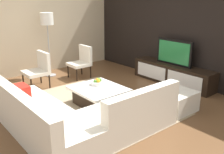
{
  "coord_description": "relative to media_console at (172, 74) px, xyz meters",
  "views": [
    {
      "loc": [
        3.88,
        -2.84,
        2.18
      ],
      "look_at": [
        -0.05,
        0.42,
        0.56
      ],
      "focal_mm": 41.37,
      "sensor_mm": 36.0,
      "label": 1
    }
  ],
  "objects": [
    {
      "name": "ground_plane",
      "position": [
        0.0,
        -2.4,
        -0.25
      ],
      "size": [
        14.0,
        14.0,
        0.0
      ],
      "primitive_type": "plane",
      "color": "brown"
    },
    {
      "name": "feature_wall_back",
      "position": [
        0.0,
        0.3,
        1.15
      ],
      "size": [
        6.4,
        0.12,
        2.8
      ],
      "primitive_type": "cube",
      "color": "black",
      "rests_on": "ground"
    },
    {
      "name": "side_wall_left",
      "position": [
        -3.2,
        -2.2,
        1.15
      ],
      "size": [
        0.12,
        5.2,
        2.8
      ],
      "primitive_type": "cube",
      "color": "beige",
      "rests_on": "ground"
    },
    {
      "name": "area_rug",
      "position": [
        -0.1,
        -2.4,
        -0.24
      ],
      "size": [
        3.09,
        2.54,
        0.01
      ],
      "primitive_type": "cube",
      "color": "tan",
      "rests_on": "ground"
    },
    {
      "name": "media_console",
      "position": [
        0.0,
        0.0,
        0.0
      ],
      "size": [
        2.25,
        0.49,
        0.5
      ],
      "color": "black",
      "rests_on": "ground"
    },
    {
      "name": "television",
      "position": [
        0.0,
        0.0,
        0.57
      ],
      "size": [
        1.03,
        0.06,
        0.64
      ],
      "color": "black",
      "rests_on": "media_console"
    },
    {
      "name": "sectional_couch",
      "position": [
        0.53,
        -3.26,
        0.02
      ],
      "size": [
        2.46,
        2.4,
        0.79
      ],
      "color": "silver",
      "rests_on": "ground"
    },
    {
      "name": "coffee_table",
      "position": [
        -0.1,
        -2.3,
        -0.05
      ],
      "size": [
        1.05,
        0.93,
        0.38
      ],
      "color": "black",
      "rests_on": "ground"
    },
    {
      "name": "accent_chair_near",
      "position": [
        -1.95,
        -2.73,
        0.24
      ],
      "size": [
        0.57,
        0.54,
        0.87
      ],
      "rotation": [
        0.0,
        0.0,
        0.06
      ],
      "color": "black",
      "rests_on": "ground"
    },
    {
      "name": "floor_lamp",
      "position": [
        -2.63,
        -2.1,
        1.24
      ],
      "size": [
        0.34,
        0.34,
        1.75
      ],
      "color": "#A5A5AA",
      "rests_on": "ground"
    },
    {
      "name": "ottoman",
      "position": [
        1.05,
        -1.29,
        -0.05
      ],
      "size": [
        0.7,
        0.7,
        0.4
      ],
      "primitive_type": "cube",
      "color": "silver",
      "rests_on": "ground"
    },
    {
      "name": "fruit_bowl",
      "position": [
        -0.28,
        -2.19,
        0.18
      ],
      "size": [
        0.28,
        0.28,
        0.14
      ],
      "color": "silver",
      "rests_on": "coffee_table"
    },
    {
      "name": "accent_chair_far",
      "position": [
        -1.95,
        -1.48,
        0.24
      ],
      "size": [
        0.53,
        0.53,
        0.87
      ],
      "rotation": [
        0.0,
        0.0,
        0.17
      ],
      "color": "black",
      "rests_on": "ground"
    }
  ]
}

